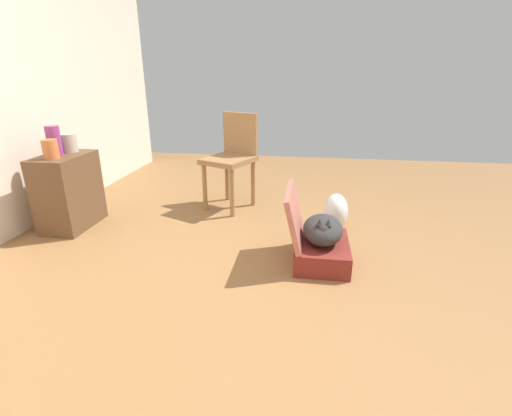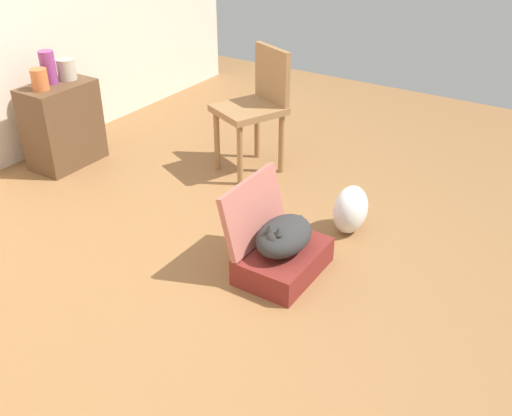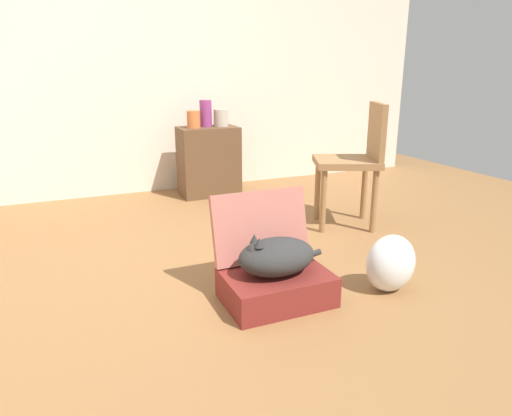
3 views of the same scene
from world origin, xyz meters
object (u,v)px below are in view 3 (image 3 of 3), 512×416
at_px(vase_short, 221,118).
at_px(side_table, 209,161).
at_px(vase_round, 206,113).
at_px(chair, 356,159).
at_px(suitcase_base, 276,287).
at_px(cat, 276,256).
at_px(vase_tall, 193,119).
at_px(plastic_bag_white, 391,263).

bearing_deg(vase_short, side_table, -173.96).
relative_size(vase_round, chair, 0.26).
xyz_separation_m(suitcase_base, side_table, (0.34, 2.19, 0.24)).
distance_m(cat, side_table, 2.22).
bearing_deg(suitcase_base, vase_short, 77.78).
bearing_deg(vase_round, cat, -98.79).
bearing_deg(vase_round, vase_tall, -156.67).
bearing_deg(vase_short, plastic_bag_white, -86.51).
height_order(vase_tall, chair, chair).
relative_size(cat, chair, 0.52).
relative_size(vase_tall, vase_short, 0.99).
bearing_deg(cat, side_table, 81.01).
distance_m(cat, chair, 1.42).
relative_size(plastic_bag_white, vase_tall, 2.07).
bearing_deg(vase_tall, cat, -95.49).
bearing_deg(vase_tall, chair, -56.25).
relative_size(plastic_bag_white, side_table, 0.49).
relative_size(suitcase_base, vase_tall, 3.50).
height_order(plastic_bag_white, vase_short, vase_short).
distance_m(vase_round, chair, 1.57).
bearing_deg(plastic_bag_white, vase_short, 93.49).
relative_size(cat, side_table, 0.75).
relative_size(side_table, vase_tall, 4.18).
height_order(side_table, vase_short, vase_short).
height_order(suitcase_base, vase_tall, vase_tall).
xyz_separation_m(vase_tall, chair, (0.87, -1.30, -0.20)).
bearing_deg(suitcase_base, side_table, 81.15).
distance_m(vase_short, vase_round, 0.15).
bearing_deg(cat, chair, 39.02).
xyz_separation_m(suitcase_base, vase_tall, (0.20, 2.18, 0.64)).
xyz_separation_m(vase_short, vase_round, (-0.14, 0.03, 0.04)).
relative_size(vase_tall, vase_round, 0.64).
distance_m(plastic_bag_white, vase_tall, 2.41).
height_order(suitcase_base, side_table, side_table).
distance_m(cat, plastic_bag_white, 0.65).
height_order(suitcase_base, plastic_bag_white, plastic_bag_white).
xyz_separation_m(cat, chair, (1.08, 0.88, 0.27)).
height_order(vase_round, chair, chair).
xyz_separation_m(plastic_bag_white, side_table, (-0.28, 2.32, 0.16)).
distance_m(suitcase_base, side_table, 2.23).
relative_size(cat, vase_tall, 3.15).
bearing_deg(plastic_bag_white, suitcase_base, 168.10).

